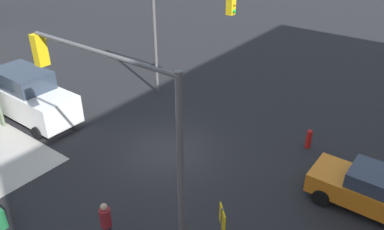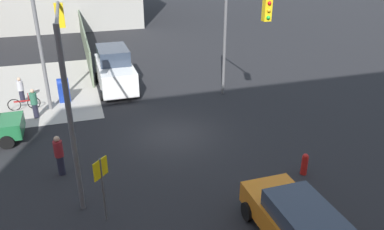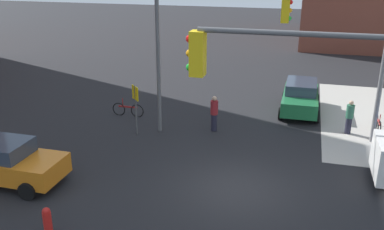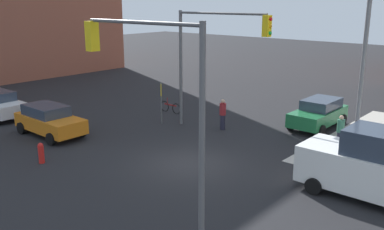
% 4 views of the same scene
% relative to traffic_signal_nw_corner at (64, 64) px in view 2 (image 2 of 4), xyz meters
% --- Properties ---
extents(ground_plane, '(120.00, 120.00, 0.00)m').
position_rel_traffic_signal_nw_corner_xyz_m(ground_plane, '(2.25, -4.50, -4.65)').
color(ground_plane, black).
extents(construction_fence, '(20.03, 0.12, 2.40)m').
position_rel_traffic_signal_nw_corner_xyz_m(construction_fence, '(20.26, -1.30, -3.45)').
color(construction_fence, '#607056').
rests_on(construction_fence, ground).
extents(traffic_signal_nw_corner, '(5.87, 0.36, 6.50)m').
position_rel_traffic_signal_nw_corner_xyz_m(traffic_signal_nw_corner, '(0.00, 0.00, 0.00)').
color(traffic_signal_nw_corner, '#59595B').
rests_on(traffic_signal_nw_corner, ground).
extents(traffic_signal_se_corner, '(5.19, 0.36, 6.50)m').
position_rel_traffic_signal_nw_corner_xyz_m(traffic_signal_se_corner, '(4.78, -9.00, -0.04)').
color(traffic_signal_se_corner, '#59595B').
rests_on(traffic_signal_se_corner, ground).
extents(street_lamp_corner, '(1.94, 2.10, 8.00)m').
position_rel_traffic_signal_nw_corner_xyz_m(street_lamp_corner, '(7.20, 1.02, 0.05)').
color(street_lamp_corner, slate).
rests_on(street_lamp_corner, ground).
extents(warning_sign_two_way, '(0.48, 0.48, 2.40)m').
position_rel_traffic_signal_nw_corner_xyz_m(warning_sign_two_way, '(-3.15, -0.72, -3.02)').
color(warning_sign_two_way, '#4C4C4C').
rests_on(warning_sign_two_way, ground).
extents(mailbox_blue, '(0.56, 0.64, 1.43)m').
position_rel_traffic_signal_nw_corner_xyz_m(mailbox_blue, '(8.45, 0.50, -3.89)').
color(mailbox_blue, navy).
rests_on(mailbox_blue, ground).
extents(fire_hydrant, '(0.26, 0.26, 0.94)m').
position_rel_traffic_signal_nw_corner_xyz_m(fire_hydrant, '(-2.75, -8.70, -4.17)').
color(fire_hydrant, red).
rests_on(fire_hydrant, ground).
extents(sedan_orange, '(4.31, 2.02, 1.62)m').
position_rel_traffic_signal_nw_corner_xyz_m(sedan_orange, '(-6.14, -6.21, -3.81)').
color(sedan_orange, orange).
rests_on(sedan_orange, ground).
extents(van_white_delivery, '(5.40, 2.32, 2.62)m').
position_rel_traffic_signal_nw_corner_xyz_m(van_white_delivery, '(9.77, -2.70, -3.37)').
color(van_white_delivery, white).
rests_on(van_white_delivery, ground).
extents(pedestrian_crossing, '(0.36, 0.36, 1.74)m').
position_rel_traffic_signal_nw_corner_xyz_m(pedestrian_crossing, '(0.25, 0.70, -3.75)').
color(pedestrian_crossing, maroon).
rests_on(pedestrian_crossing, ground).
extents(pedestrian_waiting, '(0.36, 0.36, 1.54)m').
position_rel_traffic_signal_nw_corner_xyz_m(pedestrian_waiting, '(9.05, 2.90, -3.86)').
color(pedestrian_waiting, '#B2B2B7').
rests_on(pedestrian_waiting, ground).
extents(pedestrian_walking_north, '(0.36, 0.36, 1.64)m').
position_rel_traffic_signal_nw_corner_xyz_m(pedestrian_walking_north, '(6.45, 2.00, -3.80)').
color(pedestrian_walking_north, '#2D664C').
rests_on(pedestrian_walking_north, ground).
extents(bicycle_leaning_on_fence, '(0.05, 1.75, 0.97)m').
position_rel_traffic_signal_nw_corner_xyz_m(bicycle_leaning_on_fence, '(7.85, 2.70, -4.31)').
color(bicycle_leaning_on_fence, black).
rests_on(bicycle_leaning_on_fence, ground).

